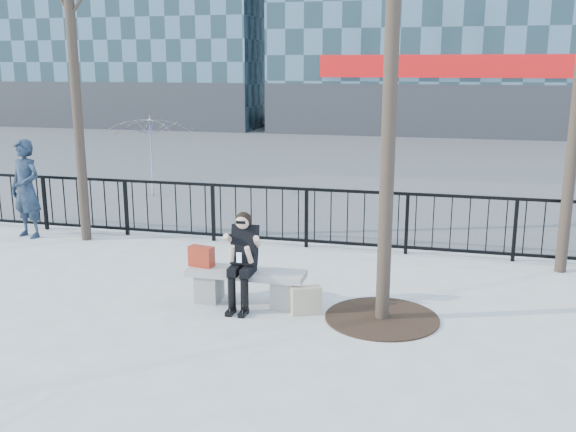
# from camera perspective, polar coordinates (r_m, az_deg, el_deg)

# --- Properties ---
(ground) EXTENTS (120.00, 120.00, 0.00)m
(ground) POSITION_cam_1_polar(r_m,az_deg,el_deg) (9.09, -3.70, -7.76)
(ground) COLOR #9FA09B
(ground) RESTS_ON ground
(street_surface) EXTENTS (60.00, 23.00, 0.01)m
(street_surface) POSITION_cam_1_polar(r_m,az_deg,el_deg) (23.45, 7.47, 5.20)
(street_surface) COLOR #474747
(street_surface) RESTS_ON ground
(railing) EXTENTS (14.00, 0.06, 1.10)m
(railing) POSITION_cam_1_polar(r_m,az_deg,el_deg) (11.69, 0.70, -0.09)
(railing) COLOR black
(railing) RESTS_ON ground
(tree_grate) EXTENTS (1.50, 1.50, 0.02)m
(tree_grate) POSITION_cam_1_polar(r_m,az_deg,el_deg) (8.64, 8.35, -8.94)
(tree_grate) COLOR black
(tree_grate) RESTS_ON ground
(bench_main) EXTENTS (1.65, 0.46, 0.49)m
(bench_main) POSITION_cam_1_polar(r_m,az_deg,el_deg) (8.98, -3.73, -5.97)
(bench_main) COLOR gray
(bench_main) RESTS_ON ground
(seated_woman) EXTENTS (0.50, 0.64, 1.34)m
(seated_woman) POSITION_cam_1_polar(r_m,az_deg,el_deg) (8.72, -4.08, -4.01)
(seated_woman) COLOR black
(seated_woman) RESTS_ON ground
(handbag) EXTENTS (0.37, 0.23, 0.29)m
(handbag) POSITION_cam_1_polar(r_m,az_deg,el_deg) (9.11, -7.71, -3.58)
(handbag) COLOR maroon
(handbag) RESTS_ON bench_main
(shopping_bag) EXTENTS (0.43, 0.30, 0.38)m
(shopping_bag) POSITION_cam_1_polar(r_m,az_deg,el_deg) (8.65, 1.63, -7.50)
(shopping_bag) COLOR beige
(shopping_bag) RESTS_ON ground
(standing_man) EXTENTS (0.78, 0.61, 1.89)m
(standing_man) POSITION_cam_1_polar(r_m,az_deg,el_deg) (13.26, -22.25, 2.25)
(standing_man) COLOR black
(standing_man) RESTS_ON ground
(vendor_umbrella) EXTENTS (2.64, 2.67, 2.06)m
(vendor_umbrella) POSITION_cam_1_polar(r_m,az_deg,el_deg) (16.49, -12.17, 5.22)
(vendor_umbrella) COLOR gold
(vendor_umbrella) RESTS_ON ground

